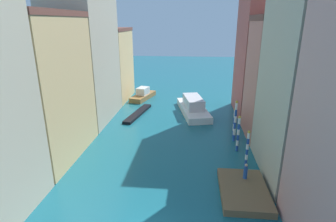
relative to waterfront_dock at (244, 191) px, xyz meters
name	(u,v)px	position (x,y,z in m)	size (l,w,h in m)	color
ground_plane	(175,118)	(-7.28, 18.38, -0.30)	(154.00, 154.00, 0.00)	#196070
building_left_1	(42,88)	(-20.25, 5.44, 7.32)	(6.93, 11.57, 15.22)	#DBB77A
building_left_2	(85,53)	(-20.25, 17.39, 9.56)	(6.93, 12.20, 19.70)	#BCB299
building_left_3	(110,64)	(-20.25, 28.56, 6.25)	(6.93, 10.21, 13.08)	#DBB77A
building_right_1	(313,68)	(5.70, 4.09, 10.04)	(6.93, 10.58, 20.66)	#BCB299
building_right_2	(278,79)	(5.70, 13.05, 7.16)	(6.93, 7.45, 14.89)	#C6705B
building_right_3	(264,43)	(5.70, 22.25, 10.81)	(6.93, 10.30, 22.21)	#B25147
waterfront_dock	(244,191)	(0.00, 0.00, 0.00)	(4.01, 6.19, 0.60)	brown
person_on_dock	(246,172)	(0.32, 1.49, 0.99)	(0.36, 0.36, 1.49)	#234C93
mooring_pole_0	(247,148)	(1.07, 5.10, 1.66)	(0.30, 0.30, 3.82)	#1E479E
mooring_pole_1	(238,133)	(0.60, 8.22, 1.88)	(0.31, 0.31, 4.27)	#1E479E
mooring_pole_2	(235,121)	(0.60, 10.95, 2.36)	(0.33, 0.33, 5.22)	#1E479E
mooring_pole_3	(234,123)	(0.68, 12.11, 1.67)	(0.27, 0.27, 3.86)	#1E479E
vaporetto_white	(193,107)	(-4.53, 21.35, 0.69)	(5.85, 11.61, 2.64)	white
gondola_black	(138,113)	(-13.26, 19.56, -0.10)	(2.89, 9.17, 0.41)	black
motorboat_0	(143,95)	(-14.19, 28.85, 0.46)	(4.12, 7.42, 2.20)	olive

